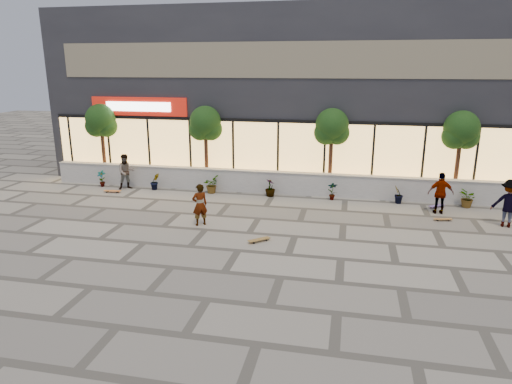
% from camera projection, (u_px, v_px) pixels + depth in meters
% --- Properties ---
extents(ground, '(80.00, 80.00, 0.00)m').
position_uv_depth(ground, '(238.00, 251.00, 14.70)').
color(ground, '#9D9888').
rests_on(ground, ground).
extents(planter_wall, '(22.00, 0.42, 1.04)m').
position_uv_depth(planter_wall, '(274.00, 182.00, 21.16)').
color(planter_wall, white).
rests_on(planter_wall, ground).
extents(retail_building, '(24.00, 9.17, 8.50)m').
position_uv_depth(retail_building, '(291.00, 94.00, 25.34)').
color(retail_building, '#26272C').
rests_on(retail_building, ground).
extents(shrub_a, '(0.43, 0.29, 0.81)m').
position_uv_depth(shrub_a, '(102.00, 179.00, 22.35)').
color(shrub_a, '#153C13').
rests_on(shrub_a, ground).
extents(shrub_b, '(0.57, 0.57, 0.81)m').
position_uv_depth(shrub_b, '(155.00, 181.00, 21.80)').
color(shrub_b, '#153C13').
rests_on(shrub_b, ground).
extents(shrub_c, '(0.68, 0.77, 0.81)m').
position_uv_depth(shrub_c, '(211.00, 184.00, 21.25)').
color(shrub_c, '#153C13').
rests_on(shrub_c, ground).
extents(shrub_d, '(0.64, 0.64, 0.81)m').
position_uv_depth(shrub_d, '(270.00, 188.00, 20.70)').
color(shrub_d, '#153C13').
rests_on(shrub_d, ground).
extents(shrub_e, '(0.46, 0.35, 0.81)m').
position_uv_depth(shrub_e, '(332.00, 191.00, 20.14)').
color(shrub_e, '#153C13').
rests_on(shrub_e, ground).
extents(shrub_f, '(0.55, 0.57, 0.81)m').
position_uv_depth(shrub_f, '(398.00, 195.00, 19.59)').
color(shrub_f, '#153C13').
rests_on(shrub_f, ground).
extents(shrub_g, '(0.77, 0.84, 0.81)m').
position_uv_depth(shrub_g, '(468.00, 198.00, 19.04)').
color(shrub_g, '#153C13').
rests_on(shrub_g, ground).
extents(tree_west, '(1.60, 1.50, 3.92)m').
position_uv_depth(tree_west, '(101.00, 123.00, 22.94)').
color(tree_west, '#4E291B').
rests_on(tree_west, ground).
extents(tree_midwest, '(1.60, 1.50, 3.92)m').
position_uv_depth(tree_midwest, '(205.00, 125.00, 21.85)').
color(tree_midwest, '#4E291B').
rests_on(tree_midwest, ground).
extents(tree_mideast, '(1.60, 1.50, 3.92)m').
position_uv_depth(tree_mideast, '(332.00, 129.00, 20.67)').
color(tree_mideast, '#4E291B').
rests_on(tree_mideast, ground).
extents(tree_east, '(1.60, 1.50, 3.92)m').
position_uv_depth(tree_east, '(461.00, 132.00, 19.59)').
color(tree_east, '#4E291B').
rests_on(tree_east, ground).
extents(skater_center, '(0.69, 0.65, 1.58)m').
position_uv_depth(skater_center, '(200.00, 205.00, 16.85)').
color(skater_center, silver).
rests_on(skater_center, ground).
extents(skater_left, '(1.05, 1.00, 1.70)m').
position_uv_depth(skater_left, '(126.00, 172.00, 21.81)').
color(skater_left, tan).
rests_on(skater_left, ground).
extents(skater_right_near, '(1.01, 0.46, 1.69)m').
position_uv_depth(skater_right_near, '(441.00, 193.00, 18.17)').
color(skater_right_near, silver).
rests_on(skater_right_near, ground).
extents(skater_right_far, '(1.29, 0.95, 1.79)m').
position_uv_depth(skater_right_far, '(509.00, 203.00, 16.68)').
color(skater_right_far, maroon).
rests_on(skater_right_far, ground).
extents(skateboard_center, '(0.74, 0.69, 0.10)m').
position_uv_depth(skateboard_center, '(259.00, 240.00, 15.41)').
color(skateboard_center, brown).
rests_on(skateboard_center, ground).
extents(skateboard_left, '(0.82, 0.28, 0.10)m').
position_uv_depth(skateboard_left, '(112.00, 191.00, 21.38)').
color(skateboard_left, orange).
rests_on(skateboard_left, ground).
extents(skateboard_right_near, '(0.71, 0.31, 0.08)m').
position_uv_depth(skateboard_right_near, '(443.00, 219.00, 17.50)').
color(skateboard_right_near, olive).
rests_on(skateboard_right_near, ground).
extents(skateboard_right_far, '(0.74, 0.65, 0.09)m').
position_uv_depth(skateboard_right_far, '(437.00, 206.00, 19.14)').
color(skateboard_right_far, '#70569E').
rests_on(skateboard_right_far, ground).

